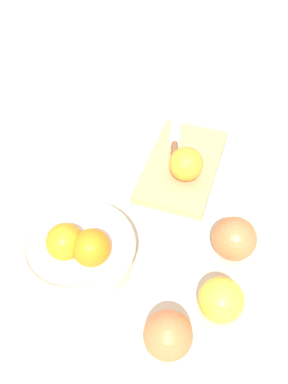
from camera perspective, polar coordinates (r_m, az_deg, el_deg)
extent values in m
plane|color=beige|center=(0.86, 2.92, -1.73)|extent=(2.40, 2.40, 0.00)
cylinder|color=beige|center=(0.77, -8.52, -7.87)|extent=(0.19, 0.19, 0.05)
torus|color=beige|center=(0.75, -8.76, -6.68)|extent=(0.20, 0.20, 0.02)
sphere|color=orange|center=(0.72, -6.75, -7.09)|extent=(0.06, 0.06, 0.06)
sphere|color=orange|center=(0.74, -10.08, -6.28)|extent=(0.06, 0.06, 0.06)
cube|color=tan|center=(0.93, 4.92, 3.39)|extent=(0.27, 0.20, 0.02)
sphere|color=orange|center=(0.87, 5.37, 3.58)|extent=(0.07, 0.07, 0.07)
cube|color=silver|center=(1.00, 4.04, 8.07)|extent=(0.11, 0.07, 0.00)
cylinder|color=brown|center=(0.94, 3.89, 5.33)|extent=(0.05, 0.03, 0.01)
sphere|color=#CC6638|center=(0.78, 11.45, -5.86)|extent=(0.08, 0.08, 0.08)
sphere|color=#CC6638|center=(0.68, 3.08, -17.80)|extent=(0.07, 0.07, 0.07)
sphere|color=gold|center=(0.72, 9.80, -13.43)|extent=(0.07, 0.07, 0.07)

